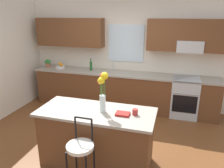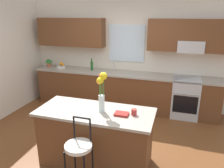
{
  "view_description": "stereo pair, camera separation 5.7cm",
  "coord_description": "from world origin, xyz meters",
  "px_view_note": "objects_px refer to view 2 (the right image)",
  "views": [
    {
      "loc": [
        1.22,
        -3.36,
        2.34
      ],
      "look_at": [
        0.07,
        0.55,
        1.0
      ],
      "focal_mm": 35.23,
      "sensor_mm": 36.0,
      "label": 1
    },
    {
      "loc": [
        1.28,
        -3.35,
        2.34
      ],
      "look_at": [
        0.07,
        0.55,
        1.0
      ],
      "focal_mm": 35.23,
      "sensor_mm": 36.0,
      "label": 2
    }
  ],
  "objects_px": {
    "bar_stool_near": "(79,149)",
    "mug_ceramic": "(134,112)",
    "fruit_bowl_oranges": "(61,66)",
    "cookbook": "(121,114)",
    "oven_range": "(185,97)",
    "kitchen_island": "(96,137)",
    "bottle_olive_oil": "(92,66)",
    "potted_plant_small": "(49,62)",
    "flower_vase": "(102,88)"
  },
  "relations": [
    {
      "from": "bar_stool_near",
      "to": "mug_ceramic",
      "type": "xyz_separation_m",
      "value": [
        0.59,
        0.63,
        0.33
      ]
    },
    {
      "from": "bar_stool_near",
      "to": "fruit_bowl_oranges",
      "type": "bearing_deg",
      "value": 123.03
    },
    {
      "from": "cookbook",
      "to": "fruit_bowl_oranges",
      "type": "xyz_separation_m",
      "value": [
        -2.26,
        2.25,
        0.03
      ]
    },
    {
      "from": "bar_stool_near",
      "to": "oven_range",
      "type": "bearing_deg",
      "value": 64.16
    },
    {
      "from": "kitchen_island",
      "to": "bar_stool_near",
      "type": "xyz_separation_m",
      "value": [
        -0.0,
        -0.6,
        0.17
      ]
    },
    {
      "from": "oven_range",
      "to": "bottle_olive_oil",
      "type": "bearing_deg",
      "value": 179.39
    },
    {
      "from": "bottle_olive_oil",
      "to": "potted_plant_small",
      "type": "bearing_deg",
      "value": -179.99
    },
    {
      "from": "kitchen_island",
      "to": "fruit_bowl_oranges",
      "type": "height_order",
      "value": "fruit_bowl_oranges"
    },
    {
      "from": "cookbook",
      "to": "bar_stool_near",
      "type": "bearing_deg",
      "value": -125.8
    },
    {
      "from": "flower_vase",
      "to": "potted_plant_small",
      "type": "bearing_deg",
      "value": 136.16
    },
    {
      "from": "flower_vase",
      "to": "bottle_olive_oil",
      "type": "distance_m",
      "value": 2.48
    },
    {
      "from": "oven_range",
      "to": "bar_stool_near",
      "type": "distance_m",
      "value": 3.12
    },
    {
      "from": "cookbook",
      "to": "potted_plant_small",
      "type": "relative_size",
      "value": 0.92
    },
    {
      "from": "bar_stool_near",
      "to": "fruit_bowl_oranges",
      "type": "xyz_separation_m",
      "value": [
        -1.84,
        2.83,
        0.33
      ]
    },
    {
      "from": "fruit_bowl_oranges",
      "to": "flower_vase",
      "type": "bearing_deg",
      "value": -48.82
    },
    {
      "from": "bottle_olive_oil",
      "to": "oven_range",
      "type": "bearing_deg",
      "value": -0.61
    },
    {
      "from": "bottle_olive_oil",
      "to": "potted_plant_small",
      "type": "distance_m",
      "value": 1.25
    },
    {
      "from": "bottle_olive_oil",
      "to": "fruit_bowl_oranges",
      "type": "bearing_deg",
      "value": 179.78
    },
    {
      "from": "oven_range",
      "to": "potted_plant_small",
      "type": "distance_m",
      "value": 3.62
    },
    {
      "from": "flower_vase",
      "to": "bottle_olive_oil",
      "type": "bearing_deg",
      "value": 115.68
    },
    {
      "from": "oven_range",
      "to": "cookbook",
      "type": "height_order",
      "value": "cookbook"
    },
    {
      "from": "bar_stool_near",
      "to": "fruit_bowl_oranges",
      "type": "relative_size",
      "value": 4.34
    },
    {
      "from": "kitchen_island",
      "to": "fruit_bowl_oranges",
      "type": "xyz_separation_m",
      "value": [
        -1.84,
        2.24,
        0.5
      ]
    },
    {
      "from": "flower_vase",
      "to": "bar_stool_near",
      "type": "bearing_deg",
      "value": -100.03
    },
    {
      "from": "flower_vase",
      "to": "potted_plant_small",
      "type": "height_order",
      "value": "flower_vase"
    },
    {
      "from": "kitchen_island",
      "to": "flower_vase",
      "type": "bearing_deg",
      "value": 3.73
    },
    {
      "from": "fruit_bowl_oranges",
      "to": "bar_stool_near",
      "type": "bearing_deg",
      "value": -56.97
    },
    {
      "from": "mug_ceramic",
      "to": "potted_plant_small",
      "type": "xyz_separation_m",
      "value": [
        -2.8,
        2.2,
        0.08
      ]
    },
    {
      "from": "oven_range",
      "to": "fruit_bowl_oranges",
      "type": "height_order",
      "value": "fruit_bowl_oranges"
    },
    {
      "from": "cookbook",
      "to": "flower_vase",
      "type": "bearing_deg",
      "value": 175.31
    },
    {
      "from": "bottle_olive_oil",
      "to": "potted_plant_small",
      "type": "height_order",
      "value": "bottle_olive_oil"
    },
    {
      "from": "oven_range",
      "to": "fruit_bowl_oranges",
      "type": "bearing_deg",
      "value": 179.5
    },
    {
      "from": "kitchen_island",
      "to": "bottle_olive_oil",
      "type": "xyz_separation_m",
      "value": [
        -0.96,
        2.23,
        0.58
      ]
    },
    {
      "from": "fruit_bowl_oranges",
      "to": "bottle_olive_oil",
      "type": "distance_m",
      "value": 0.88
    },
    {
      "from": "oven_range",
      "to": "bar_stool_near",
      "type": "xyz_separation_m",
      "value": [
        -1.36,
        -2.81,
        0.18
      ]
    },
    {
      "from": "mug_ceramic",
      "to": "bar_stool_near",
      "type": "bearing_deg",
      "value": -133.0
    },
    {
      "from": "potted_plant_small",
      "to": "flower_vase",
      "type": "bearing_deg",
      "value": -43.84
    },
    {
      "from": "bar_stool_near",
      "to": "flower_vase",
      "type": "relative_size",
      "value": 1.7
    },
    {
      "from": "potted_plant_small",
      "to": "bottle_olive_oil",
      "type": "bearing_deg",
      "value": 0.01
    },
    {
      "from": "kitchen_island",
      "to": "bar_stool_near",
      "type": "relative_size",
      "value": 1.7
    },
    {
      "from": "potted_plant_small",
      "to": "fruit_bowl_oranges",
      "type": "bearing_deg",
      "value": 0.54
    },
    {
      "from": "mug_ceramic",
      "to": "potted_plant_small",
      "type": "distance_m",
      "value": 3.56
    },
    {
      "from": "cookbook",
      "to": "bottle_olive_oil",
      "type": "distance_m",
      "value": 2.64
    },
    {
      "from": "bar_stool_near",
      "to": "fruit_bowl_oranges",
      "type": "height_order",
      "value": "fruit_bowl_oranges"
    },
    {
      "from": "cookbook",
      "to": "potted_plant_small",
      "type": "height_order",
      "value": "potted_plant_small"
    },
    {
      "from": "oven_range",
      "to": "cookbook",
      "type": "relative_size",
      "value": 4.6
    },
    {
      "from": "bottle_olive_oil",
      "to": "potted_plant_small",
      "type": "xyz_separation_m",
      "value": [
        -1.25,
        -0.0,
        0.0
      ]
    },
    {
      "from": "flower_vase",
      "to": "potted_plant_small",
      "type": "relative_size",
      "value": 2.81
    },
    {
      "from": "oven_range",
      "to": "flower_vase",
      "type": "distance_m",
      "value": 2.67
    },
    {
      "from": "bar_stool_near",
      "to": "potted_plant_small",
      "type": "xyz_separation_m",
      "value": [
        -2.21,
        2.83,
        0.41
      ]
    }
  ]
}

